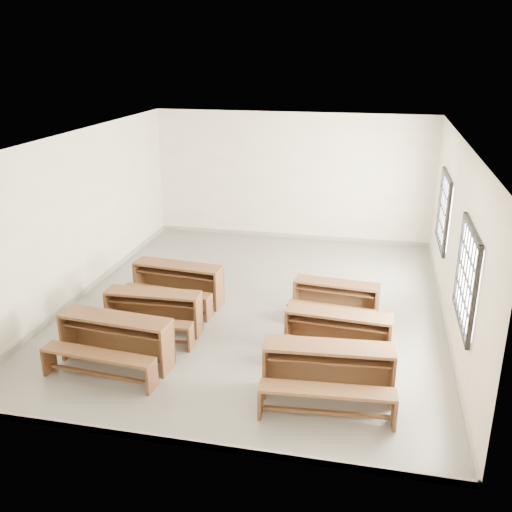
% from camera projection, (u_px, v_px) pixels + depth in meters
% --- Properties ---
extents(room, '(8.50, 8.50, 3.20)m').
position_uv_depth(room, '(261.00, 197.00, 10.22)').
color(room, slate).
rests_on(room, ground).
extents(desk_set_0, '(1.84, 1.07, 0.80)m').
position_uv_depth(desk_set_0, '(115.00, 338.00, 8.74)').
color(desk_set_0, brown).
rests_on(desk_set_0, ground).
extents(desk_set_1, '(1.67, 0.92, 0.74)m').
position_uv_depth(desk_set_1, '(153.00, 310.00, 9.77)').
color(desk_set_1, brown).
rests_on(desk_set_1, ground).
extents(desk_set_2, '(1.81, 1.06, 0.78)m').
position_uv_depth(desk_set_2, '(177.00, 281.00, 10.91)').
color(desk_set_2, brown).
rests_on(desk_set_2, ground).
extents(desk_set_3, '(1.87, 1.07, 0.81)m').
position_uv_depth(desk_set_3, '(328.00, 369.00, 7.88)').
color(desk_set_3, brown).
rests_on(desk_set_3, ground).
extents(desk_set_4, '(1.73, 0.98, 0.75)m').
position_uv_depth(desk_set_4, '(338.00, 332.00, 8.99)').
color(desk_set_4, brown).
rests_on(desk_set_4, ground).
extents(desk_set_5, '(1.60, 0.94, 0.69)m').
position_uv_depth(desk_set_5, '(335.00, 298.00, 10.31)').
color(desk_set_5, brown).
rests_on(desk_set_5, ground).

